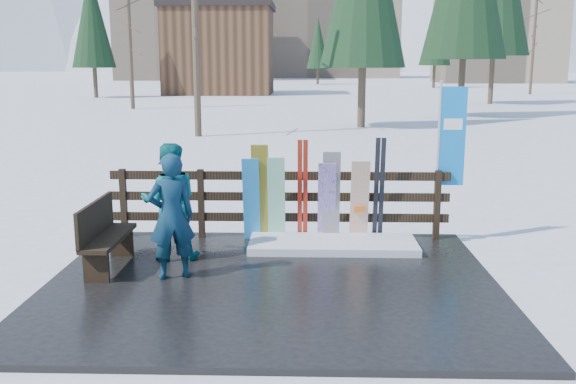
{
  "coord_description": "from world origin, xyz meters",
  "views": [
    {
      "loc": [
        0.44,
        -8.16,
        2.94
      ],
      "look_at": [
        0.18,
        1.0,
        1.1
      ],
      "focal_mm": 40.0,
      "sensor_mm": 36.0,
      "label": 1
    }
  ],
  "objects_px": {
    "snowboard_0": "(251,200)",
    "rental_flag": "(449,142)",
    "person_back": "(170,202)",
    "snowboard_2": "(260,193)",
    "snowboard_3": "(327,202)",
    "snowboard_5": "(360,201)",
    "person_front": "(171,216)",
    "bench": "(103,233)",
    "snowboard_1": "(276,199)",
    "snowboard_4": "(331,197)"
  },
  "relations": [
    {
      "from": "bench",
      "to": "person_back",
      "type": "distance_m",
      "value": 1.04
    },
    {
      "from": "snowboard_2",
      "to": "snowboard_4",
      "type": "relative_size",
      "value": 1.08
    },
    {
      "from": "bench",
      "to": "person_front",
      "type": "relative_size",
      "value": 0.88
    },
    {
      "from": "snowboard_5",
      "to": "person_front",
      "type": "bearing_deg",
      "value": -145.26
    },
    {
      "from": "snowboard_1",
      "to": "bench",
      "type": "bearing_deg",
      "value": -147.79
    },
    {
      "from": "person_front",
      "to": "snowboard_2",
      "type": "bearing_deg",
      "value": -141.11
    },
    {
      "from": "snowboard_2",
      "to": "snowboard_3",
      "type": "xyz_separation_m",
      "value": [
        1.07,
        -0.0,
        -0.14
      ]
    },
    {
      "from": "bench",
      "to": "snowboard_2",
      "type": "xyz_separation_m",
      "value": [
        2.11,
        1.49,
        0.29
      ]
    },
    {
      "from": "snowboard_3",
      "to": "snowboard_4",
      "type": "xyz_separation_m",
      "value": [
        0.07,
        0.0,
        0.08
      ]
    },
    {
      "from": "person_back",
      "to": "snowboard_2",
      "type": "bearing_deg",
      "value": -153.12
    },
    {
      "from": "snowboard_2",
      "to": "snowboard_1",
      "type": "bearing_deg",
      "value": 0.0
    },
    {
      "from": "snowboard_0",
      "to": "person_front",
      "type": "height_order",
      "value": "person_front"
    },
    {
      "from": "bench",
      "to": "snowboard_0",
      "type": "distance_m",
      "value": 2.47
    },
    {
      "from": "snowboard_1",
      "to": "snowboard_5",
      "type": "height_order",
      "value": "snowboard_1"
    },
    {
      "from": "bench",
      "to": "snowboard_1",
      "type": "xyz_separation_m",
      "value": [
        2.37,
        1.49,
        0.19
      ]
    },
    {
      "from": "snowboard_4",
      "to": "rental_flag",
      "type": "distance_m",
      "value": 2.11
    },
    {
      "from": "person_back",
      "to": "snowboard_1",
      "type": "bearing_deg",
      "value": -158.12
    },
    {
      "from": "rental_flag",
      "to": "snowboard_3",
      "type": "bearing_deg",
      "value": -172.23
    },
    {
      "from": "snowboard_5",
      "to": "snowboard_3",
      "type": "bearing_deg",
      "value": 180.0
    },
    {
      "from": "snowboard_3",
      "to": "rental_flag",
      "type": "bearing_deg",
      "value": 7.77
    },
    {
      "from": "snowboard_0",
      "to": "snowboard_3",
      "type": "distance_m",
      "value": 1.22
    },
    {
      "from": "snowboard_3",
      "to": "person_back",
      "type": "xyz_separation_m",
      "value": [
        -2.34,
        -0.99,
        0.2
      ]
    },
    {
      "from": "snowboard_4",
      "to": "person_front",
      "type": "xyz_separation_m",
      "value": [
        -2.21,
        -1.85,
        0.11
      ]
    },
    {
      "from": "snowboard_0",
      "to": "snowboard_2",
      "type": "relative_size",
      "value": 0.87
    },
    {
      "from": "snowboard_2",
      "to": "snowboard_5",
      "type": "xyz_separation_m",
      "value": [
        1.6,
        -0.0,
        -0.13
      ]
    },
    {
      "from": "snowboard_3",
      "to": "person_back",
      "type": "bearing_deg",
      "value": -157.12
    },
    {
      "from": "snowboard_3",
      "to": "person_front",
      "type": "height_order",
      "value": "person_front"
    },
    {
      "from": "bench",
      "to": "snowboard_4",
      "type": "relative_size",
      "value": 0.99
    },
    {
      "from": "snowboard_0",
      "to": "person_back",
      "type": "relative_size",
      "value": 0.82
    },
    {
      "from": "snowboard_5",
      "to": "person_front",
      "type": "distance_m",
      "value": 3.25
    },
    {
      "from": "bench",
      "to": "rental_flag",
      "type": "relative_size",
      "value": 0.58
    },
    {
      "from": "snowboard_0",
      "to": "snowboard_2",
      "type": "distance_m",
      "value": 0.19
    },
    {
      "from": "snowboard_0",
      "to": "rental_flag",
      "type": "relative_size",
      "value": 0.54
    },
    {
      "from": "bench",
      "to": "person_back",
      "type": "height_order",
      "value": "person_back"
    },
    {
      "from": "snowboard_1",
      "to": "snowboard_5",
      "type": "distance_m",
      "value": 1.34
    },
    {
      "from": "snowboard_4",
      "to": "person_back",
      "type": "bearing_deg",
      "value": -157.73
    },
    {
      "from": "snowboard_0",
      "to": "bench",
      "type": "bearing_deg",
      "value": -142.73
    },
    {
      "from": "snowboard_1",
      "to": "snowboard_3",
      "type": "relative_size",
      "value": 1.05
    },
    {
      "from": "bench",
      "to": "snowboard_1",
      "type": "height_order",
      "value": "snowboard_1"
    },
    {
      "from": "snowboard_3",
      "to": "person_back",
      "type": "distance_m",
      "value": 2.55
    },
    {
      "from": "snowboard_1",
      "to": "snowboard_3",
      "type": "xyz_separation_m",
      "value": [
        0.81,
        -0.0,
        -0.04
      ]
    },
    {
      "from": "snowboard_3",
      "to": "snowboard_2",
      "type": "bearing_deg",
      "value": 180.0
    },
    {
      "from": "bench",
      "to": "person_back",
      "type": "xyz_separation_m",
      "value": [
        0.84,
        0.5,
        0.35
      ]
    },
    {
      "from": "snowboard_4",
      "to": "snowboard_5",
      "type": "xyz_separation_m",
      "value": [
        0.46,
        0.0,
        -0.07
      ]
    },
    {
      "from": "bench",
      "to": "snowboard_2",
      "type": "distance_m",
      "value": 2.6
    },
    {
      "from": "snowboard_4",
      "to": "snowboard_5",
      "type": "relative_size",
      "value": 1.09
    },
    {
      "from": "snowboard_5",
      "to": "snowboard_2",
      "type": "bearing_deg",
      "value": 180.0
    },
    {
      "from": "person_front",
      "to": "rental_flag",
      "type": "bearing_deg",
      "value": -173.97
    },
    {
      "from": "snowboard_2",
      "to": "snowboard_3",
      "type": "distance_m",
      "value": 1.08
    },
    {
      "from": "person_back",
      "to": "bench",
      "type": "bearing_deg",
      "value": 19.86
    }
  ]
}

